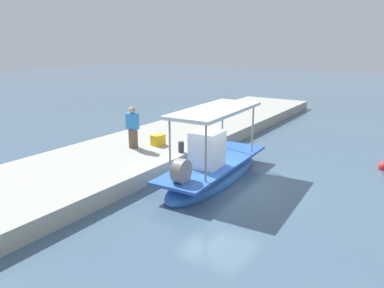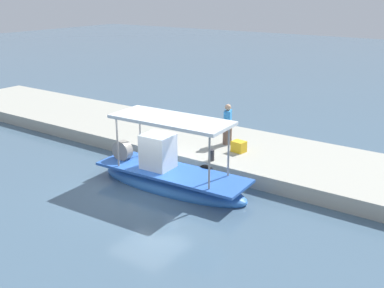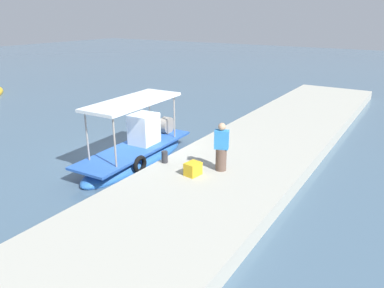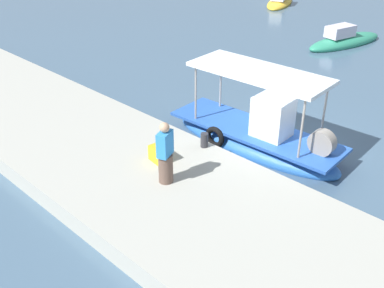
{
  "view_description": "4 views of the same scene",
  "coord_description": "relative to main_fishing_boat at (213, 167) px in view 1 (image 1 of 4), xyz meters",
  "views": [
    {
      "loc": [
        10.73,
        5.83,
        4.95
      ],
      "look_at": [
        -1.11,
        -1.95,
        1.04
      ],
      "focal_mm": 34.1,
      "sensor_mm": 36.0,
      "label": 1
    },
    {
      "loc": [
        -10.29,
        11.93,
        7.09
      ],
      "look_at": [
        -0.09,
        -2.7,
        1.02
      ],
      "focal_mm": 42.95,
      "sensor_mm": 36.0,
      "label": 2
    },
    {
      "loc": [
        -11.41,
        -10.34,
        5.97
      ],
      "look_at": [
        -0.34,
        -3.25,
        1.23
      ],
      "focal_mm": 33.92,
      "sensor_mm": 36.0,
      "label": 3
    },
    {
      "loc": [
        7.08,
        -11.68,
        7.56
      ],
      "look_at": [
        -1.17,
        -3.04,
        0.87
      ],
      "focal_mm": 42.63,
      "sensor_mm": 36.0,
      "label": 4
    }
  ],
  "objects": [
    {
      "name": "ground_plane",
      "position": [
        0.54,
        0.61,
        -0.46
      ],
      "size": [
        120.0,
        120.0,
        0.0
      ],
      "primitive_type": "plane",
      "color": "#466178"
    },
    {
      "name": "dock_quay",
      "position": [
        0.54,
        -4.14,
        -0.17
      ],
      "size": [
        36.0,
        5.06,
        0.58
      ],
      "primitive_type": "cube",
      "color": "#ACAB9F",
      "rests_on": "ground_plane"
    },
    {
      "name": "main_fishing_boat",
      "position": [
        0.0,
        0.0,
        0.0
      ],
      "size": [
        6.29,
        2.12,
        3.04
      ],
      "color": "blue",
      "rests_on": "ground_plane"
    },
    {
      "name": "fisherman_near_bollard",
      "position": [
        -0.07,
        -4.05,
        0.93
      ],
      "size": [
        0.51,
        0.57,
        1.79
      ],
      "color": "brown",
      "rests_on": "dock_quay"
    },
    {
      "name": "mooring_bollard",
      "position": [
        -0.61,
        -1.91,
        0.35
      ],
      "size": [
        0.24,
        0.24,
        0.45
      ],
      "primitive_type": "cylinder",
      "color": "#2D2D33",
      "rests_on": "dock_quay"
    },
    {
      "name": "cargo_crate",
      "position": [
        -1.0,
        -3.44,
        0.36
      ],
      "size": [
        0.6,
        0.51,
        0.46
      ],
      "primitive_type": "cube",
      "rotation": [
        0.0,
        0.0,
        3.0
      ],
      "color": "yellow",
      "rests_on": "dock_quay"
    }
  ]
}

